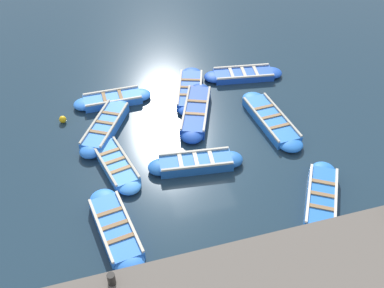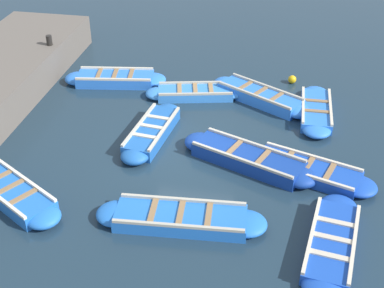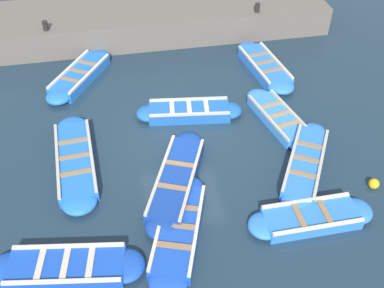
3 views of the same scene
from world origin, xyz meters
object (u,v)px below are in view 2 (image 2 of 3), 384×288
Objects in this scene: boat_inner_gap at (248,159)px; boat_near_quay at (11,193)px; boat_end_of_row at (195,93)px; boat_tucked at (260,96)px; buoy_orange_near at (292,79)px; boat_centre at (307,171)px; boat_far_corner at (316,111)px; bollard_north at (49,40)px; boat_mid_row at (152,132)px; boat_drifting at (115,79)px; boat_stern_in at (332,243)px; boat_outer_right at (181,218)px.

boat_near_quay is at bearing 24.35° from boat_inner_gap.
boat_end_of_row is 0.95× the size of boat_tucked.
boat_tucked is 12.68× the size of buoy_orange_near.
buoy_orange_near is (-0.99, -1.55, -0.05)m from boat_tucked.
boat_centre reaches higher than buoy_orange_near.
boat_far_corner is 9.38m from bollard_north.
boat_mid_row is 5.81m from buoy_orange_near.
boat_drifting is at bearing -56.16° from boat_mid_row.
boat_stern_in is (-0.56, 2.64, -0.01)m from boat_centre.
boat_outer_right is 1.26× the size of boat_far_corner.
boat_mid_row is 2.81m from boat_end_of_row.
boat_tucked is (-0.04, -3.61, -0.01)m from boat_inner_gap.
buoy_orange_near is at bearing -152.89° from boat_end_of_row.
buoy_orange_near is (1.10, -8.01, -0.01)m from boat_stern_in.
boat_near_quay and boat_mid_row have the same top height.
boat_inner_gap is 1.10× the size of boat_drifting.
boat_mid_row is 9.79× the size of bollard_north.
bollard_north is (8.97, -4.56, 1.11)m from boat_centre.
boat_drifting is 1.06× the size of boat_end_of_row.
boat_centre is at bearing 134.27° from boat_end_of_row.
boat_stern_in is 6.78m from boat_tucked.
boat_end_of_row is at bearing -7.15° from boat_far_corner.
boat_near_quay reaches higher than buoy_orange_near.
boat_far_corner is 3.95m from boat_end_of_row.
boat_far_corner is at bearing -118.60° from boat_outer_right.
boat_mid_row is at bearing -65.88° from boat_outer_right.
boat_tucked is (-2.92, -2.74, 0.01)m from boat_mid_row.
boat_inner_gap reaches higher than boat_drifting.
boat_end_of_row is 3.51m from buoy_orange_near.
boat_near_quay is at bearing -1.78° from boat_outer_right.
boat_centre is at bearing 147.36° from boat_drifting.
boat_mid_row is 12.14× the size of buoy_orange_near.
boat_centre is 2.70m from boat_stern_in.
boat_tucked is (-1.34, -6.27, 0.03)m from boat_outer_right.
buoy_orange_near is at bearing -84.18° from boat_centre.
bollard_north reaches higher than boat_outer_right.
boat_near_quay reaches higher than boat_outer_right.
boat_mid_row is 4.01m from boat_tucked.
boat_outer_right is 6.53m from boat_far_corner.
boat_stern_in is at bearing 101.90° from boat_centre.
boat_drifting is 9.87m from boat_stern_in.
boat_inner_gap is 1.11× the size of boat_tucked.
boat_centre reaches higher than boat_end_of_row.
boat_drifting is at bearing 171.68° from bollard_north.
boat_drifting reaches higher than buoy_orange_near.
bollard_north is at bearing -49.03° from boat_outer_right.
boat_outer_right is at bearing 97.27° from boat_end_of_row.
boat_tucked is at bearing -72.00° from boat_stern_in.
boat_drifting reaches higher than boat_far_corner.
bollard_north is at bearing -26.92° from boat_centre.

